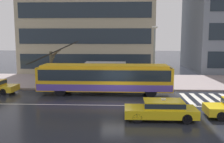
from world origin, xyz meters
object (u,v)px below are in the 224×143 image
object	(u,v)px
street_lamp	(154,52)
pedestrian_walking_past	(101,70)
pedestrian_approaching_curb	(123,71)
bus_shelter	(106,68)
pedestrian_waiting_by_pole	(83,73)
taxi_oncoming_near	(161,109)
pedestrian_at_shelter	(95,72)
street_tree_bare	(52,65)
trolleybus	(105,78)

from	to	relation	value
street_lamp	pedestrian_walking_past	bearing A→B (deg)	159.94
pedestrian_approaching_curb	bus_shelter	bearing A→B (deg)	160.67
pedestrian_waiting_by_pole	street_lamp	xyz separation A→B (m)	(7.13, -0.25, 2.16)
taxi_oncoming_near	street_lamp	world-z (taller)	street_lamp
pedestrian_approaching_curb	pedestrian_waiting_by_pole	xyz separation A→B (m)	(-4.11, -0.65, -0.07)
pedestrian_at_shelter	street_tree_bare	xyz separation A→B (m)	(-4.94, 1.67, 0.43)
trolleybus	pedestrian_at_shelter	bearing A→B (deg)	115.37
pedestrian_at_shelter	pedestrian_waiting_by_pole	xyz separation A→B (m)	(-1.17, -0.34, -0.06)
bus_shelter	taxi_oncoming_near	bearing A→B (deg)	-68.19
pedestrian_walking_past	street_tree_bare	world-z (taller)	street_tree_bare
pedestrian_approaching_curb	street_tree_bare	distance (m)	7.99
trolleybus	street_tree_bare	xyz separation A→B (m)	(-6.17, 4.26, 0.64)
pedestrian_at_shelter	taxi_oncoming_near	bearing A→B (deg)	-61.31
trolleybus	pedestrian_walking_past	world-z (taller)	trolleybus
trolleybus	bus_shelter	bearing A→B (deg)	92.76
pedestrian_approaching_curb	street_lamp	world-z (taller)	street_lamp
taxi_oncoming_near	street_tree_bare	size ratio (longest dim) A/B	1.20
pedestrian_at_shelter	street_tree_bare	distance (m)	5.23
street_lamp	trolleybus	bearing A→B (deg)	-156.93
pedestrian_approaching_curb	street_lamp	distance (m)	3.78
pedestrian_approaching_curb	pedestrian_waiting_by_pole	size ratio (longest dim) A/B	1.00
bus_shelter	pedestrian_at_shelter	size ratio (longest dim) A/B	2.11
pedestrian_at_shelter	pedestrian_walking_past	world-z (taller)	pedestrian_walking_past
pedestrian_approaching_curb	pedestrian_waiting_by_pole	distance (m)	4.16
taxi_oncoming_near	bus_shelter	size ratio (longest dim) A/B	1.08
pedestrian_at_shelter	pedestrian_waiting_by_pole	distance (m)	1.22
pedestrian_at_shelter	street_lamp	distance (m)	6.34
pedestrian_waiting_by_pole	bus_shelter	bearing A→B (deg)	30.40
bus_shelter	street_tree_bare	size ratio (longest dim) A/B	1.11
street_lamp	street_tree_bare	world-z (taller)	street_lamp
taxi_oncoming_near	pedestrian_walking_past	xyz separation A→B (m)	(-4.89, 11.26, 1.04)
pedestrian_approaching_curb	pedestrian_walking_past	distance (m)	2.67
bus_shelter	pedestrian_walking_past	size ratio (longest dim) A/B	2.06
pedestrian_walking_past	pedestrian_at_shelter	bearing A→B (deg)	-109.49
pedestrian_waiting_by_pole	street_tree_bare	world-z (taller)	street_tree_bare
pedestrian_walking_past	bus_shelter	bearing A→B (deg)	-37.88
street_lamp	street_tree_bare	xyz separation A→B (m)	(-10.89, 2.25, -1.67)
taxi_oncoming_near	street_lamp	xyz separation A→B (m)	(0.56, 9.27, 3.13)
bus_shelter	pedestrian_approaching_curb	world-z (taller)	bus_shelter
pedestrian_approaching_curb	street_tree_bare	world-z (taller)	street_tree_bare
pedestrian_walking_past	pedestrian_waiting_by_pole	size ratio (longest dim) A/B	1.05
pedestrian_walking_past	pedestrian_approaching_curb	bearing A→B (deg)	-24.18
taxi_oncoming_near	pedestrian_walking_past	bearing A→B (deg)	113.49
pedestrian_walking_past	pedestrian_waiting_by_pole	bearing A→B (deg)	-133.78
pedestrian_waiting_by_pole	trolleybus	bearing A→B (deg)	-43.18
pedestrian_waiting_by_pole	pedestrian_approaching_curb	bearing A→B (deg)	9.03
taxi_oncoming_near	bus_shelter	bearing A→B (deg)	111.81
trolleybus	street_tree_bare	distance (m)	7.52
pedestrian_approaching_curb	pedestrian_at_shelter	bearing A→B (deg)	-173.88
taxi_oncoming_near	street_tree_bare	xyz separation A→B (m)	(-10.33, 11.52, 1.46)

